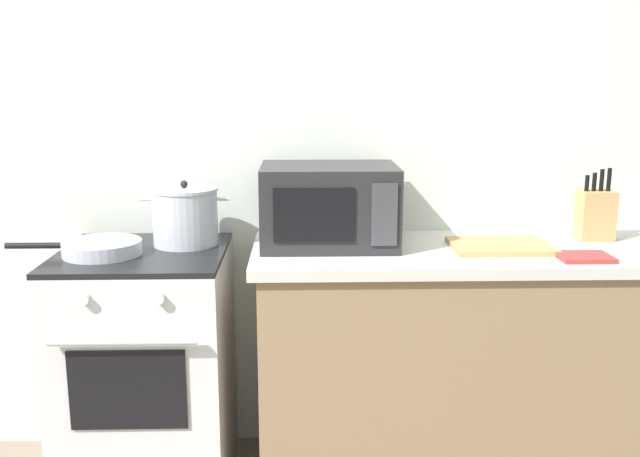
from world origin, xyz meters
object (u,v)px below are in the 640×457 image
(microwave, at_px, (329,206))
(stove, at_px, (148,370))
(frying_pan, at_px, (100,248))
(oven_mitt, at_px, (584,257))
(cutting_board, at_px, (501,246))
(knife_block, at_px, (595,214))
(stock_pot, at_px, (185,216))

(microwave, bearing_deg, stove, -173.39)
(frying_pan, xyz_separation_m, oven_mitt, (1.69, -0.11, -0.02))
(microwave, distance_m, cutting_board, 0.65)
(frying_pan, height_order, microwave, microwave)
(knife_block, relative_size, oven_mitt, 1.55)
(stock_pot, bearing_deg, cutting_board, -4.91)
(frying_pan, bearing_deg, stove, 20.20)
(oven_mitt, bearing_deg, microwave, 164.79)
(stove, xyz_separation_m, oven_mitt, (1.56, -0.16, 0.47))
(stove, relative_size, cutting_board, 2.56)
(stock_pot, xyz_separation_m, knife_block, (1.57, 0.04, -0.01))
(stove, xyz_separation_m, knife_block, (1.71, 0.14, 0.56))
(stove, xyz_separation_m, microwave, (0.68, 0.08, 0.61))
(knife_block, xyz_separation_m, oven_mitt, (-0.16, -0.30, -0.09))
(cutting_board, bearing_deg, stove, -179.95)
(stock_pot, relative_size, microwave, 0.66)
(cutting_board, height_order, knife_block, knife_block)
(stock_pot, relative_size, oven_mitt, 1.84)
(frying_pan, bearing_deg, microwave, 8.89)
(stove, height_order, oven_mitt, oven_mitt)
(stock_pot, height_order, microwave, microwave)
(microwave, height_order, cutting_board, microwave)
(frying_pan, height_order, knife_block, knife_block)
(stove, xyz_separation_m, frying_pan, (-0.13, -0.05, 0.48))
(microwave, bearing_deg, knife_block, 3.44)
(stock_pot, bearing_deg, microwave, -2.35)
(microwave, height_order, knife_block, microwave)
(stock_pot, bearing_deg, knife_block, 1.46)
(stove, distance_m, cutting_board, 1.39)
(stock_pot, distance_m, cutting_board, 1.17)
(stove, bearing_deg, oven_mitt, -5.82)
(knife_block, distance_m, oven_mitt, 0.35)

